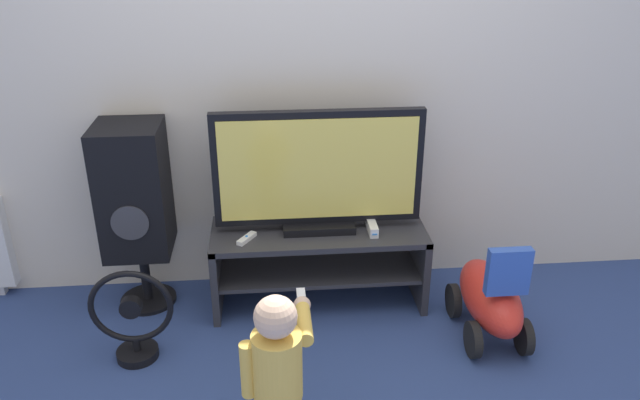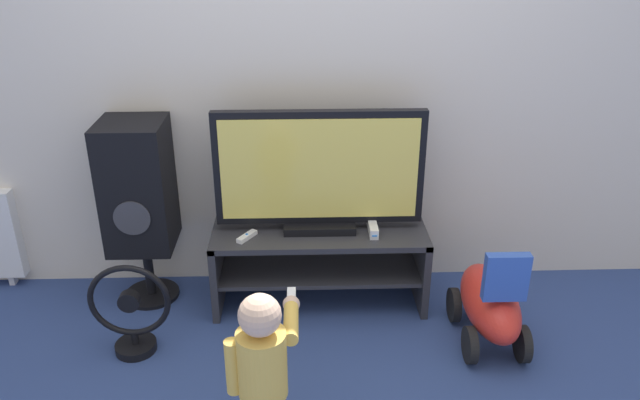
% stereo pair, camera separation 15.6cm
% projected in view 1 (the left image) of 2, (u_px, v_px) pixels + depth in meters
% --- Properties ---
extents(ground_plane, '(16.00, 16.00, 0.00)m').
position_uv_depth(ground_plane, '(322.00, 322.00, 3.19)').
color(ground_plane, navy).
extents(wall_back, '(10.00, 0.06, 2.60)m').
position_uv_depth(wall_back, '(313.00, 47.00, 3.10)').
color(wall_back, silver).
rests_on(wall_back, ground_plane).
extents(tv_stand, '(1.10, 0.41, 0.43)m').
position_uv_depth(tv_stand, '(319.00, 253.00, 3.26)').
color(tv_stand, '#2D2D33').
rests_on(tv_stand, ground_plane).
extents(television, '(1.04, 0.20, 0.63)m').
position_uv_depth(television, '(318.00, 173.00, 3.09)').
color(television, black).
rests_on(television, tv_stand).
extents(game_console, '(0.04, 0.19, 0.05)m').
position_uv_depth(game_console, '(372.00, 226.00, 3.18)').
color(game_console, white).
rests_on(game_console, tv_stand).
extents(remote_primary, '(0.10, 0.13, 0.03)m').
position_uv_depth(remote_primary, '(247.00, 238.00, 3.09)').
color(remote_primary, white).
rests_on(remote_primary, tv_stand).
extents(child, '(0.27, 0.42, 0.72)m').
position_uv_depth(child, '(278.00, 365.00, 2.25)').
color(child, '#3F4C72').
rests_on(child, ground_plane).
extents(speaker_tower, '(0.33, 0.35, 0.99)m').
position_uv_depth(speaker_tower, '(134.00, 193.00, 3.10)').
color(speaker_tower, black).
rests_on(speaker_tower, ground_plane).
extents(floor_fan, '(0.38, 0.19, 0.47)m').
position_uv_depth(floor_fan, '(133.00, 319.00, 2.85)').
color(floor_fan, black).
rests_on(floor_fan, ground_plane).
extents(ride_on_toy, '(0.29, 0.58, 0.56)m').
position_uv_depth(ride_on_toy, '(491.00, 298.00, 3.01)').
color(ride_on_toy, red).
rests_on(ride_on_toy, ground_plane).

